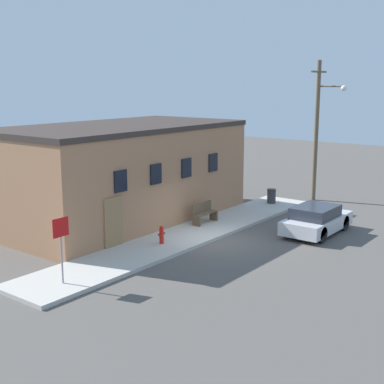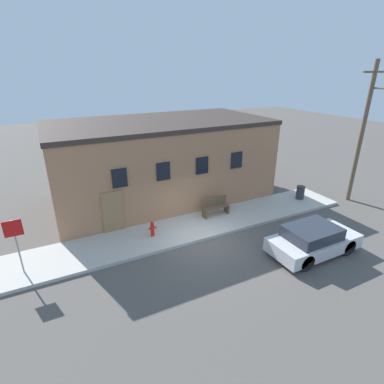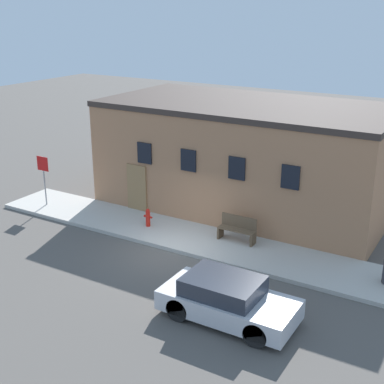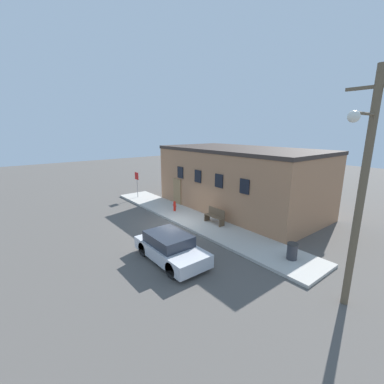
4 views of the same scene
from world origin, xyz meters
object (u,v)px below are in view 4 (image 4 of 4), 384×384
Objects in this scene: fire_hydrant at (175,206)px; parked_car at (170,248)px; stop_sign at (137,180)px; utility_pole at (361,187)px; bench at (215,216)px; trash_bin at (292,251)px.

parked_car is at bearing -36.13° from fire_hydrant.
parked_car is (11.22, -3.92, -1.08)m from stop_sign.
utility_pole is (12.31, -1.18, 3.77)m from fire_hydrant.
utility_pole reaches higher than stop_sign.
fire_hydrant is at bearing 174.52° from utility_pole.
utility_pole is at bearing -11.60° from bench.
trash_bin is at bearing 154.95° from utility_pole.
stop_sign is 0.28× the size of utility_pole.
utility_pole reaches higher than trash_bin.
stop_sign reaches higher than fire_hydrant.
stop_sign is (-5.41, -0.32, 1.19)m from fire_hydrant.
parked_car is at bearing -19.25° from stop_sign.
trash_bin is at bearing -4.39° from bench.
fire_hydrant is at bearing -179.20° from trash_bin.
parked_car reaches higher than bench.
utility_pole reaches higher than fire_hydrant.
bench reaches higher than fire_hydrant.
utility_pole is (17.72, -0.86, 2.58)m from stop_sign.
utility_pole is at bearing -2.78° from stop_sign.
fire_hydrant is 0.52× the size of bench.
stop_sign is 17.93m from utility_pole.
utility_pole is at bearing -5.48° from fire_hydrant.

